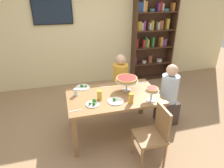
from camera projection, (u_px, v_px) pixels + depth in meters
name	position (u px, v px, depth m)	size (l,w,h in m)	color
ground_plane	(113.00, 131.00, 3.50)	(12.00, 12.00, 0.00)	#9E7A56
rear_partition	(90.00, 29.00, 4.79)	(8.00, 0.12, 2.80)	beige
dining_table	(114.00, 100.00, 3.21)	(1.49, 0.92, 0.74)	olive
bookshelf	(152.00, 36.00, 5.10)	(1.10, 0.30, 2.21)	#422819
television	(53.00, 12.00, 4.33)	(0.87, 0.05, 0.54)	black
diner_far_right	(120.00, 85.00, 4.04)	(0.34, 0.34, 1.15)	#382D28
diner_head_east	(168.00, 99.00, 3.55)	(0.34, 0.34, 1.15)	#382D28
chair_near_right	(154.00, 133.00, 2.72)	(0.40, 0.40, 0.87)	olive
deep_dish_pizza_stand	(127.00, 80.00, 3.23)	(0.38, 0.38, 0.24)	silver
personal_pizza_stand	(152.00, 91.00, 2.95)	(0.22, 0.22, 0.22)	silver
salad_plate_near_diner	(93.00, 103.00, 2.90)	(0.20, 0.20, 0.07)	white
salad_plate_far_diner	(115.00, 101.00, 2.98)	(0.25, 0.25, 0.06)	white
salad_plate_spare	(83.00, 87.00, 3.40)	(0.24, 0.24, 0.06)	white
beer_glass_amber_tall	(131.00, 98.00, 2.92)	(0.08, 0.08, 0.16)	gold
beer_glass_amber_short	(100.00, 95.00, 3.01)	(0.08, 0.08, 0.15)	gold
water_glass_clear_near	(76.00, 92.00, 3.13)	(0.07, 0.07, 0.11)	white
cutlery_fork_near	(104.00, 86.00, 3.44)	(0.18, 0.02, 0.01)	silver
cutlery_knife_near	(142.00, 82.00, 3.59)	(0.18, 0.02, 0.01)	silver
cutlery_fork_far	(75.00, 111.00, 2.76)	(0.18, 0.02, 0.01)	silver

